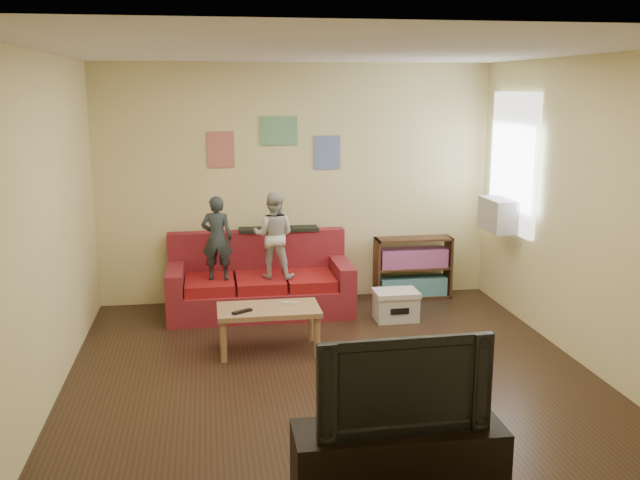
{
  "coord_description": "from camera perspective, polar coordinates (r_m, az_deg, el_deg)",
  "views": [
    {
      "loc": [
        -1.0,
        -5.53,
        2.42
      ],
      "look_at": [
        0.0,
        0.8,
        1.05
      ],
      "focal_mm": 40.0,
      "sensor_mm": 36.0,
      "label": 1
    }
  ],
  "objects": [
    {
      "name": "room_shell",
      "position": [
        5.72,
        1.26,
        1.29
      ],
      "size": [
        4.52,
        5.02,
        2.72
      ],
      "color": "#342216",
      "rests_on": "ground"
    },
    {
      "name": "sofa",
      "position": [
        7.9,
        -4.85,
        -3.58
      ],
      "size": [
        1.99,
        0.91,
        0.87
      ],
      "color": "maroon",
      "rests_on": "ground"
    },
    {
      "name": "child_a",
      "position": [
        7.59,
        -8.24,
        0.14
      ],
      "size": [
        0.36,
        0.27,
        0.9
      ],
      "primitive_type": "imported",
      "rotation": [
        0.0,
        0.0,
        2.98
      ],
      "color": "#2A3539",
      "rests_on": "sofa"
    },
    {
      "name": "child_b",
      "position": [
        7.61,
        -3.73,
        0.38
      ],
      "size": [
        0.53,
        0.46,
        0.93
      ],
      "primitive_type": "imported",
      "rotation": [
        0.0,
        0.0,
        2.87
      ],
      "color": "silver",
      "rests_on": "sofa"
    },
    {
      "name": "coffee_table",
      "position": [
        6.67,
        -4.13,
        -5.9
      ],
      "size": [
        0.95,
        0.52,
        0.43
      ],
      "color": "tan",
      "rests_on": "ground"
    },
    {
      "name": "remote",
      "position": [
        6.52,
        -6.25,
        -5.71
      ],
      "size": [
        0.19,
        0.15,
        0.02
      ],
      "primitive_type": "cube",
      "rotation": [
        0.0,
        0.0,
        0.57
      ],
      "color": "black",
      "rests_on": "coffee_table"
    },
    {
      "name": "game_controller",
      "position": [
        6.71,
        -2.47,
        -5.08
      ],
      "size": [
        0.15,
        0.07,
        0.03
      ],
      "primitive_type": "cube",
      "rotation": [
        0.0,
        0.0,
        -0.24
      ],
      "color": "beige",
      "rests_on": "coffee_table"
    },
    {
      "name": "bookshelf",
      "position": [
        8.43,
        7.42,
        -2.45
      ],
      "size": [
        0.9,
        0.27,
        0.72
      ],
      "color": "#4A2E1C",
      "rests_on": "ground"
    },
    {
      "name": "window",
      "position": [
        7.91,
        15.18,
        5.99
      ],
      "size": [
        0.04,
        1.08,
        1.48
      ],
      "primitive_type": "cube",
      "color": "white",
      "rests_on": "room_shell"
    },
    {
      "name": "ac_unit",
      "position": [
        7.93,
        14.17,
        1.97
      ],
      "size": [
        0.28,
        0.55,
        0.35
      ],
      "primitive_type": "cube",
      "color": "#B7B2A3",
      "rests_on": "window"
    },
    {
      "name": "artwork_left",
      "position": [
        8.04,
        -7.95,
        7.17
      ],
      "size": [
        0.3,
        0.01,
        0.4
      ],
      "primitive_type": "cube",
      "color": "#D87266",
      "rests_on": "room_shell"
    },
    {
      "name": "artwork_center",
      "position": [
        8.06,
        -3.32,
        8.71
      ],
      "size": [
        0.42,
        0.01,
        0.32
      ],
      "primitive_type": "cube",
      "color": "#72B27F",
      "rests_on": "room_shell"
    },
    {
      "name": "artwork_right",
      "position": [
        8.16,
        0.58,
        7.0
      ],
      "size": [
        0.3,
        0.01,
        0.38
      ],
      "primitive_type": "cube",
      "color": "#727FCC",
      "rests_on": "room_shell"
    },
    {
      "name": "file_box",
      "position": [
        7.64,
        6.07,
        -5.19
      ],
      "size": [
        0.46,
        0.35,
        0.32
      ],
      "color": "silver",
      "rests_on": "ground"
    },
    {
      "name": "tv_stand",
      "position": [
        4.46,
        6.27,
        -17.36
      ],
      "size": [
        1.25,
        0.43,
        0.47
      ],
      "primitive_type": "cube",
      "rotation": [
        0.0,
        0.0,
        -0.01
      ],
      "color": "black",
      "rests_on": "ground"
    },
    {
      "name": "television",
      "position": [
        4.22,
        6.44,
        -11.09
      ],
      "size": [
        1.03,
        0.16,
        0.59
      ],
      "primitive_type": "imported",
      "rotation": [
        0.0,
        0.0,
        0.03
      ],
      "color": "black",
      "rests_on": "tv_stand"
    },
    {
      "name": "tissue",
      "position": [
        6.81,
        5.14,
        -8.34
      ],
      "size": [
        0.11,
        0.11,
        0.1
      ],
      "primitive_type": "sphere",
      "rotation": [
        0.0,
        0.0,
        -0.05
      ],
      "color": "silver",
      "rests_on": "ground"
    }
  ]
}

